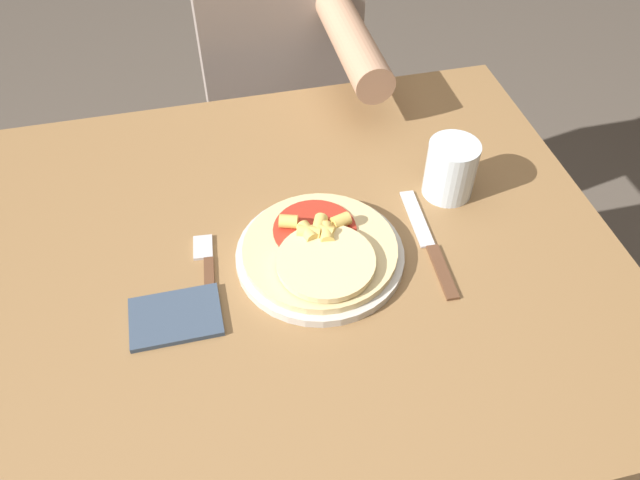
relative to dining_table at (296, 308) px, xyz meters
name	(u,v)px	position (x,y,z in m)	size (l,w,h in m)	color
ground_plane	(304,468)	(0.00, 0.00, -0.64)	(8.00, 8.00, 0.00)	brown
dining_table	(296,308)	(0.00, 0.00, 0.00)	(0.96, 0.82, 0.78)	olive
plate	(320,255)	(0.04, -0.02, 0.14)	(0.24, 0.24, 0.01)	beige
pizza	(321,249)	(0.04, -0.02, 0.16)	(0.22, 0.22, 0.04)	#E0C689
fork	(207,274)	(-0.13, -0.01, 0.14)	(0.03, 0.18, 0.00)	brown
knife	(429,243)	(0.20, -0.03, 0.14)	(0.03, 0.22, 0.00)	brown
drinking_glass	(451,169)	(0.27, 0.07, 0.18)	(0.08, 0.08, 0.09)	silver
napkin	(176,317)	(-0.18, -0.08, 0.14)	(0.12, 0.09, 0.01)	#38475B
person_diner	(278,61)	(0.10, 0.65, 0.05)	(0.34, 0.52, 1.20)	#2D2D38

